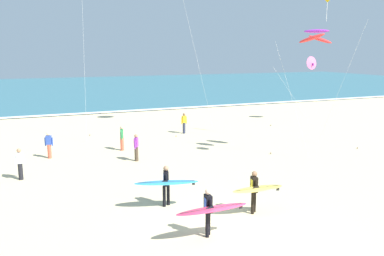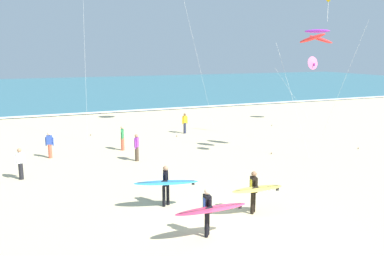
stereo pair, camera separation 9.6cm
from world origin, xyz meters
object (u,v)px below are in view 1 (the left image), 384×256
surfer_trailing (166,183)px  kite_arc_violet_near (316,36)px  surfer_third (210,209)px  bystander_yellow_top (184,123)px  kite_diamond_golden_far (329,0)px  bystander_purple_top (136,147)px  surfer_lead (256,189)px  kite_delta_rose_low (312,63)px  bystander_white_top (20,164)px  bystander_green_top (122,138)px  bystander_blue_top (49,145)px

surfer_trailing → kite_arc_violet_near: (10.14, 3.77, 6.02)m
surfer_third → bystander_yellow_top: 17.39m
kite_diamond_golden_far → bystander_purple_top: 15.52m
kite_diamond_golden_far → bystander_yellow_top: size_ratio=6.62×
surfer_lead → kite_delta_rose_low: (15.36, 16.03, 4.21)m
surfer_third → bystander_white_top: size_ratio=1.60×
surfer_third → kite_arc_violet_near: size_ratio=0.34×
bystander_white_top → surfer_third: bearing=-56.4°
surfer_lead → kite_diamond_golden_far: kite_diamond_golden_far is taller
surfer_lead → bystander_yellow_top: 15.69m
bystander_purple_top → bystander_yellow_top: bearing=49.3°
surfer_trailing → bystander_green_top: (0.34, 9.99, -0.24)m
bystander_green_top → surfer_trailing: bearing=-91.9°
surfer_trailing → bystander_green_top: size_ratio=1.66×
surfer_lead → bystander_blue_top: size_ratio=1.29×
surfer_lead → bystander_blue_top: 13.65m
surfer_third → kite_delta_rose_low: (17.81, 17.14, 4.20)m
bystander_green_top → kite_delta_rose_low: bearing=12.8°
kite_delta_rose_low → bystander_purple_top: kite_delta_rose_low is taller
kite_arc_violet_near → bystander_green_top: kite_arc_violet_near is taller
surfer_trailing → bystander_white_top: surfer_trailing is taller
bystander_blue_top → bystander_yellow_top: bearing=20.3°
surfer_third → bystander_yellow_top: size_ratio=1.60×
kite_arc_violet_near → bystander_blue_top: bearing=157.2°
kite_arc_violet_near → bystander_purple_top: kite_arc_violet_near is taller
bystander_purple_top → surfer_third: bearing=-90.3°
surfer_trailing → bystander_green_top: 10.00m
surfer_lead → surfer_third: size_ratio=0.81×
bystander_white_top → surfer_trailing: bearing=-47.5°
surfer_lead → kite_arc_violet_near: (7.17, 5.73, 6.03)m
surfer_trailing → bystander_yellow_top: surfer_trailing is taller
kite_delta_rose_low → bystander_purple_top: 19.54m
kite_diamond_golden_far → bystander_white_top: size_ratio=6.62×
surfer_third → kite_arc_violet_near: bearing=35.4°
bystander_yellow_top → bystander_purple_top: 8.22m
kite_diamond_golden_far → bystander_blue_top: (-17.47, 3.04, -8.71)m
kite_delta_rose_low → surfer_trailing: bearing=-142.5°
bystander_yellow_top → bystander_green_top: bearing=-148.3°
surfer_trailing → kite_delta_rose_low: 23.48m
kite_delta_rose_low → bystander_green_top: bearing=-167.2°
surfer_third → kite_diamond_golden_far: bearing=37.2°
surfer_lead → bystander_yellow_top: bearing=79.1°
kite_arc_violet_near → kite_diamond_golden_far: (3.27, 2.93, 2.45)m
bystander_yellow_top → bystander_white_top: (-11.50, -7.36, 0.00)m
surfer_third → bystander_purple_top: (0.06, 10.29, -0.24)m
kite_diamond_golden_far → bystander_blue_top: 19.76m
surfer_third → bystander_yellow_top: (5.42, 16.52, -0.24)m
surfer_lead → surfer_trailing: same height
kite_delta_rose_low → surfer_third: bearing=-136.1°
bystander_yellow_top → surfer_trailing: bearing=-113.8°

